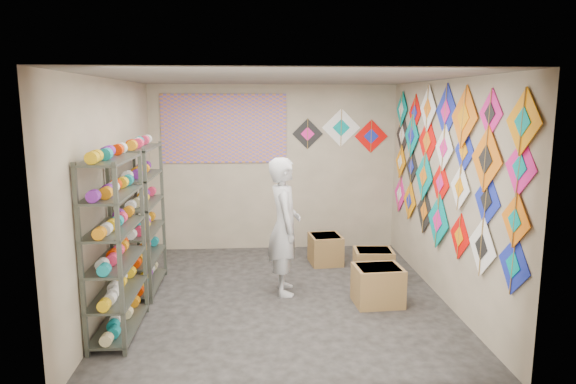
{
  "coord_description": "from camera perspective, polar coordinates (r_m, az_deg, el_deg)",
  "views": [
    {
      "loc": [
        -0.33,
        -6.1,
        2.45
      ],
      "look_at": [
        0.1,
        0.3,
        1.3
      ],
      "focal_mm": 32.0,
      "sensor_mm": 36.0,
      "label": 1
    }
  ],
  "objects": [
    {
      "name": "shelf_rack_back",
      "position": [
        6.88,
        -15.94,
        -2.84
      ],
      "size": [
        0.4,
        1.1,
        1.9
      ],
      "primitive_type": "cube",
      "color": "#4C5147",
      "rests_on": "ground"
    },
    {
      "name": "carton_c",
      "position": [
        7.85,
        4.18,
        -6.36
      ],
      "size": [
        0.51,
        0.55,
        0.44
      ],
      "primitive_type": "cube",
      "rotation": [
        0.0,
        0.0,
        0.1
      ],
      "color": "olive",
      "rests_on": "ground"
    },
    {
      "name": "shopkeeper",
      "position": [
        6.51,
        -0.42,
        -3.83
      ],
      "size": [
        0.68,
        0.49,
        1.75
      ],
      "primitive_type": "imported",
      "rotation": [
        0.0,
        0.0,
        1.62
      ],
      "color": "beige",
      "rests_on": "ground"
    },
    {
      "name": "string_spools",
      "position": [
        6.24,
        -17.2,
        -3.32
      ],
      "size": [
        0.12,
        2.36,
        0.12
      ],
      "color": "#FF2F5C",
      "rests_on": "ground"
    },
    {
      "name": "carton_b",
      "position": [
        7.24,
        9.46,
        -7.98
      ],
      "size": [
        0.55,
        0.46,
        0.43
      ],
      "primitive_type": "cube",
      "rotation": [
        0.0,
        0.0,
        -0.07
      ],
      "color": "olive",
      "rests_on": "ground"
    },
    {
      "name": "back_wall_kites",
      "position": [
        8.48,
        6.0,
        6.64
      ],
      "size": [
        1.58,
        0.02,
        0.73
      ],
      "color": "black",
      "rests_on": "room_walls"
    },
    {
      "name": "shelf_rack_front",
      "position": [
        5.65,
        -18.65,
        -5.78
      ],
      "size": [
        0.4,
        1.1,
        1.9
      ],
      "primitive_type": "cube",
      "color": "#4C5147",
      "rests_on": "ground"
    },
    {
      "name": "ground",
      "position": [
        6.59,
        -0.71,
        -11.68
      ],
      "size": [
        4.5,
        4.5,
        0.0
      ],
      "primitive_type": "plane",
      "color": "black"
    },
    {
      "name": "room_walls",
      "position": [
        6.16,
        -0.74,
        2.65
      ],
      "size": [
        4.5,
        4.5,
        4.5
      ],
      "color": "#B6A68B",
      "rests_on": "ground"
    },
    {
      "name": "kite_wall_display",
      "position": [
        6.6,
        16.69,
        2.91
      ],
      "size": [
        0.06,
        4.23,
        2.05
      ],
      "color": "#1929B1",
      "rests_on": "room_walls"
    },
    {
      "name": "poster",
      "position": [
        8.36,
        -7.12,
        7.0
      ],
      "size": [
        2.0,
        0.01,
        1.1
      ],
      "primitive_type": "cube",
      "color": "#6652B1",
      "rests_on": "room_walls"
    },
    {
      "name": "carton_a",
      "position": [
        6.42,
        9.95,
        -10.18
      ],
      "size": [
        0.59,
        0.5,
        0.47
      ],
      "primitive_type": "cube",
      "rotation": [
        0.0,
        0.0,
        0.06
      ],
      "color": "olive",
      "rests_on": "ground"
    }
  ]
}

